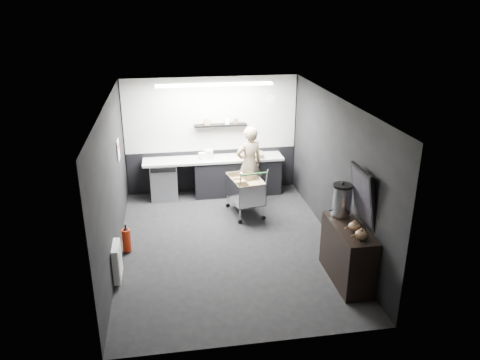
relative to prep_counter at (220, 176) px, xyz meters
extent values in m
plane|color=black|center=(-0.14, -2.42, -0.46)|extent=(5.50, 5.50, 0.00)
plane|color=silver|center=(-0.14, -2.42, 2.24)|extent=(5.50, 5.50, 0.00)
plane|color=black|center=(-0.14, 0.33, 0.89)|extent=(5.50, 0.00, 5.50)
plane|color=black|center=(-0.14, -5.17, 0.89)|extent=(5.50, 0.00, 5.50)
plane|color=black|center=(-2.14, -2.42, 0.89)|extent=(0.00, 5.50, 5.50)
plane|color=black|center=(1.86, -2.42, 0.89)|extent=(0.00, 5.50, 5.50)
cube|color=silver|center=(-0.14, 0.31, 1.39)|extent=(3.95, 0.02, 1.70)
cube|color=black|center=(-0.14, 0.31, 0.04)|extent=(3.95, 0.02, 1.00)
cube|color=black|center=(0.06, 0.20, 1.16)|extent=(1.20, 0.22, 0.04)
cylinder|color=white|center=(1.26, 0.30, 1.69)|extent=(0.20, 0.03, 0.20)
cube|color=white|center=(-2.12, -1.12, 1.09)|extent=(0.02, 0.30, 0.40)
cube|color=red|center=(-2.11, -1.12, 1.16)|extent=(0.02, 0.22, 0.10)
cube|color=white|center=(-2.08, -3.32, -0.11)|extent=(0.10, 0.50, 0.60)
cube|color=white|center=(-0.14, -0.57, 2.21)|extent=(2.40, 0.20, 0.04)
cube|color=black|center=(0.41, 0.00, -0.03)|extent=(2.00, 0.56, 0.85)
cube|color=beige|center=(-0.14, 0.00, 0.42)|extent=(3.20, 0.60, 0.05)
cube|color=#9EA0A5|center=(-1.29, 0.00, -0.03)|extent=(0.60, 0.58, 0.85)
cube|color=black|center=(-1.29, -0.30, 0.32)|extent=(0.56, 0.02, 0.10)
imported|color=#C0B598|center=(0.62, -0.45, 0.41)|extent=(0.72, 0.57, 1.74)
cube|color=silver|center=(0.41, -1.14, -0.12)|extent=(0.74, 1.01, 0.02)
cube|color=silver|center=(0.12, -1.14, 0.11)|extent=(0.18, 0.91, 0.49)
cube|color=silver|center=(0.70, -1.14, 0.11)|extent=(0.18, 0.91, 0.49)
cube|color=silver|center=(0.41, -1.59, 0.11)|extent=(0.59, 0.12, 0.49)
cube|color=silver|center=(0.41, -0.69, 0.11)|extent=(0.59, 0.12, 0.49)
cylinder|color=silver|center=(0.15, -1.56, -0.27)|extent=(0.02, 0.02, 0.33)
cylinder|color=silver|center=(0.67, -1.56, -0.27)|extent=(0.02, 0.02, 0.33)
cylinder|color=silver|center=(0.15, -0.72, -0.27)|extent=(0.02, 0.02, 0.33)
cylinder|color=silver|center=(0.67, -0.72, -0.27)|extent=(0.02, 0.02, 0.33)
cylinder|color=#227D39|center=(0.41, -1.65, 0.63)|extent=(0.59, 0.13, 0.03)
cube|color=olive|center=(0.28, -1.03, 0.10)|extent=(0.31, 0.36, 0.41)
cube|color=olive|center=(0.56, -1.27, 0.07)|extent=(0.29, 0.34, 0.37)
cylinder|color=black|center=(0.15, -1.56, -0.41)|extent=(0.09, 0.04, 0.09)
cylinder|color=black|center=(0.15, -0.72, -0.41)|extent=(0.09, 0.04, 0.09)
cylinder|color=black|center=(0.67, -1.56, -0.41)|extent=(0.09, 0.04, 0.09)
cylinder|color=black|center=(0.67, -0.72, -0.41)|extent=(0.09, 0.04, 0.09)
cube|color=black|center=(1.60, -3.89, 0.02)|extent=(0.48, 1.28, 0.96)
cylinder|color=silver|center=(1.60, -3.47, 0.77)|extent=(0.32, 0.32, 0.49)
cylinder|color=black|center=(1.60, -3.47, 1.03)|extent=(0.32, 0.32, 0.04)
sphere|color=black|center=(1.60, -3.47, 1.08)|extent=(0.05, 0.05, 0.05)
ellipsoid|color=brown|center=(1.60, -4.05, 0.59)|extent=(0.19, 0.19, 0.15)
ellipsoid|color=brown|center=(1.60, -4.32, 0.59)|extent=(0.19, 0.19, 0.15)
cube|color=black|center=(1.80, -3.84, 0.98)|extent=(0.22, 0.75, 0.95)
cube|color=black|center=(1.78, -3.84, 0.98)|extent=(0.15, 0.64, 0.82)
cylinder|color=red|center=(-1.99, -2.40, -0.22)|extent=(0.16, 0.16, 0.42)
cone|color=black|center=(-1.99, -2.40, 0.02)|extent=(0.11, 0.11, 0.06)
cylinder|color=black|center=(-1.99, -2.40, 0.06)|extent=(0.03, 0.03, 0.06)
cube|color=olive|center=(0.78, -0.05, 0.49)|extent=(0.47, 0.37, 0.09)
cylinder|color=silver|center=(-0.24, 0.00, 0.54)|extent=(0.20, 0.20, 0.20)
cube|color=white|center=(-0.37, -0.05, 0.52)|extent=(0.21, 0.18, 0.16)
camera|label=1|loc=(-1.16, -10.11, 3.86)|focal=35.00mm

